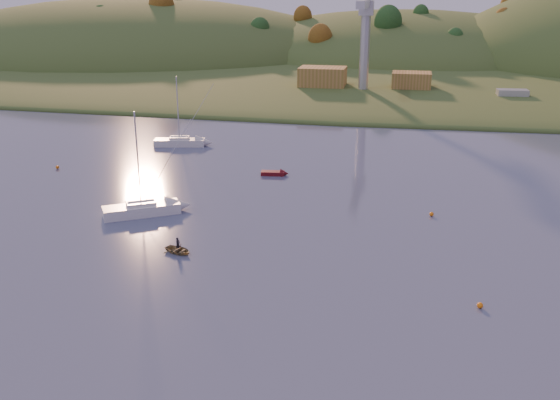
% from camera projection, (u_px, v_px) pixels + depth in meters
% --- Properties ---
extents(far_shore, '(620.00, 220.00, 1.50)m').
position_uv_depth(far_shore, '(378.00, 54.00, 249.10)').
color(far_shore, '#30491D').
rests_on(far_shore, ground).
extents(shore_slope, '(640.00, 150.00, 7.00)m').
position_uv_depth(shore_slope, '(367.00, 76.00, 188.80)').
color(shore_slope, '#30491D').
rests_on(shore_slope, ground).
extents(hill_left, '(170.00, 140.00, 44.00)m').
position_uv_depth(hill_left, '(137.00, 57.00, 238.23)').
color(hill_left, '#30491D').
rests_on(hill_left, ground).
extents(hill_center, '(140.00, 120.00, 36.00)m').
position_uv_depth(hill_center, '(403.00, 60.00, 228.67)').
color(hill_center, '#30491D').
rests_on(hill_center, ground).
extents(hillside_trees, '(280.00, 50.00, 32.00)m').
position_uv_depth(hillside_trees, '(371.00, 68.00, 207.35)').
color(hillside_trees, '#19471B').
rests_on(hillside_trees, ground).
extents(wharf, '(42.00, 16.00, 2.40)m').
position_uv_depth(wharf, '(376.00, 95.00, 147.58)').
color(wharf, slate).
rests_on(wharf, ground).
extents(shed_west, '(11.00, 8.00, 4.80)m').
position_uv_depth(shed_west, '(323.00, 77.00, 149.79)').
color(shed_west, olive).
rests_on(shed_west, wharf).
extents(shed_east, '(9.00, 7.00, 4.00)m').
position_uv_depth(shed_east, '(411.00, 81.00, 146.89)').
color(shed_east, olive).
rests_on(shed_east, wharf).
extents(dock_crane, '(3.20, 28.00, 20.30)m').
position_uv_depth(dock_crane, '(365.00, 25.00, 139.65)').
color(dock_crane, '#B7B7BC').
rests_on(dock_crane, wharf).
extents(sailboat_near, '(8.83, 6.87, 12.16)m').
position_uv_depth(sailboat_near, '(142.00, 208.00, 72.52)').
color(sailboat_near, white).
rests_on(sailboat_near, ground).
extents(sailboat_far, '(8.68, 4.10, 11.58)m').
position_uv_depth(sailboat_far, '(180.00, 141.00, 104.38)').
color(sailboat_far, silver).
rests_on(sailboat_far, ground).
extents(canoe, '(3.59, 3.11, 0.62)m').
position_uv_depth(canoe, '(178.00, 250.00, 62.16)').
color(canoe, olive).
rests_on(canoe, ground).
extents(paddler, '(0.50, 0.60, 1.40)m').
position_uv_depth(paddler, '(178.00, 246.00, 62.04)').
color(paddler, black).
rests_on(paddler, ground).
extents(red_tender, '(4.00, 1.76, 1.32)m').
position_uv_depth(red_tender, '(278.00, 173.00, 88.11)').
color(red_tender, '#5D0D13').
rests_on(red_tender, ground).
extents(work_vessel, '(15.60, 6.42, 3.93)m').
position_uv_depth(work_vessel, '(511.00, 101.00, 138.15)').
color(work_vessel, slate).
rests_on(work_vessel, ground).
extents(buoy_0, '(0.50, 0.50, 0.50)m').
position_uv_depth(buoy_0, '(480.00, 305.00, 51.46)').
color(buoy_0, orange).
rests_on(buoy_0, ground).
extents(buoy_1, '(0.50, 0.50, 0.50)m').
position_uv_depth(buoy_1, '(432.00, 214.00, 72.26)').
color(buoy_1, orange).
rests_on(buoy_1, ground).
extents(buoy_2, '(0.50, 0.50, 0.50)m').
position_uv_depth(buoy_2, '(57.00, 167.00, 91.25)').
color(buoy_2, orange).
rests_on(buoy_2, ground).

